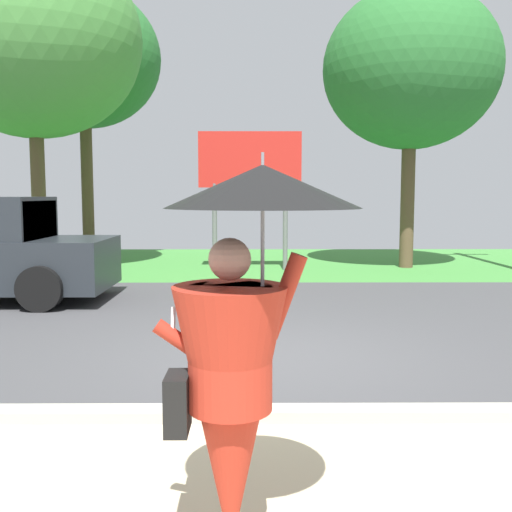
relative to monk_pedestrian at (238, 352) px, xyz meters
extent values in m
cube|color=#424244|center=(0.29, 5.91, -1.15)|extent=(40.00, 8.00, 0.10)
cube|color=#428B3B|center=(0.29, 13.91, -1.15)|extent=(40.00, 8.00, 0.10)
cube|color=#B2AD9E|center=(0.29, 1.91, -1.05)|extent=(40.00, 0.24, 0.10)
cone|color=#B22D1E|center=(-0.04, 0.00, -0.38)|extent=(0.60, 0.60, 1.45)
cylinder|color=#B22D1E|center=(-0.04, 0.00, 0.02)|extent=(0.44, 0.44, 0.65)
sphere|color=tan|center=(-0.04, 0.00, 0.49)|extent=(0.22, 0.22, 0.22)
cylinder|color=#B22D1E|center=(0.24, 0.00, 0.30)|extent=(0.24, 0.09, 0.45)
cylinder|color=#B22D1E|center=(-0.30, 0.02, 0.05)|extent=(0.29, 0.08, 0.24)
cylinder|color=gray|center=(0.13, 0.00, 0.52)|extent=(0.02, 0.02, 0.75)
cone|color=black|center=(0.13, 0.00, 0.86)|extent=(1.01, 1.01, 0.22)
cylinder|color=gray|center=(0.13, 0.00, 0.98)|extent=(0.02, 0.02, 0.10)
cube|color=#B7B7BC|center=(-0.34, 0.05, 0.15)|extent=(0.02, 0.11, 0.16)
cube|color=black|center=(-0.31, -0.05, -0.25)|extent=(0.12, 0.24, 0.30)
cube|color=#2D3842|center=(-3.77, 7.70, 0.33)|extent=(0.10, 1.70, 0.77)
cylinder|color=black|center=(-3.42, 8.70, -0.72)|extent=(0.76, 0.28, 0.76)
cylinder|color=black|center=(-3.42, 6.70, -0.72)|extent=(0.76, 0.28, 0.76)
cylinder|color=slate|center=(-0.88, 12.14, 0.00)|extent=(0.12, 0.12, 2.20)
cylinder|color=slate|center=(0.92, 12.14, 0.00)|extent=(0.12, 0.12, 2.20)
cube|color=red|center=(0.02, 12.14, 1.70)|extent=(2.60, 0.10, 1.40)
cylinder|color=brown|center=(-5.42, 12.39, 0.94)|extent=(0.36, 0.36, 4.08)
ellipsoid|color=#478C3D|center=(-5.42, 12.39, 4.70)|extent=(5.41, 5.41, 4.92)
cylinder|color=brown|center=(4.16, 12.66, 0.75)|extent=(0.36, 0.36, 3.71)
ellipsoid|color=#286B2D|center=(4.16, 12.66, 4.04)|extent=(4.52, 4.52, 4.11)
cylinder|color=brown|center=(-5.00, 15.46, 1.18)|extent=(0.36, 0.36, 4.56)
ellipsoid|color=#286B2D|center=(-5.00, 15.46, 4.93)|extent=(4.62, 4.62, 4.20)
camera|label=1|loc=(0.08, -3.02, 0.81)|focal=41.81mm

